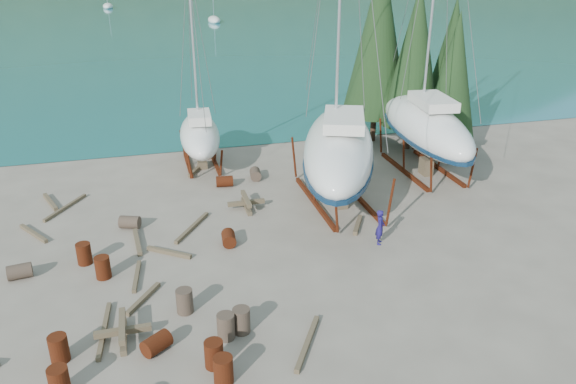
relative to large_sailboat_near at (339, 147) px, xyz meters
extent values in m
plane|color=#655B50|center=(-5.49, -5.44, -2.85)|extent=(600.00, 600.00, 0.00)
cylinder|color=black|center=(7.01, 6.56, -2.05)|extent=(0.36, 0.36, 1.60)
cone|color=black|center=(7.01, 6.56, 2.95)|extent=(3.60, 3.60, 8.40)
cylinder|color=black|center=(8.51, 4.56, -2.17)|extent=(0.36, 0.36, 1.36)
cone|color=black|center=(8.51, 4.56, 2.08)|extent=(3.06, 3.06, 7.14)
cylinder|color=black|center=(5.51, 8.56, -1.93)|extent=(0.36, 0.36, 1.84)
cone|color=black|center=(5.51, 8.56, 3.82)|extent=(4.14, 4.14, 9.66)
cylinder|color=black|center=(10.01, 7.56, -2.13)|extent=(0.36, 0.36, 1.44)
cone|color=black|center=(10.01, 7.56, 2.37)|extent=(3.24, 3.24, 7.56)
ellipsoid|color=silver|center=(4.51, 74.56, -2.47)|extent=(2.00, 5.00, 1.40)
cylinder|color=silver|center=(4.51, 74.56, 0.38)|extent=(0.08, 0.08, 5.00)
ellipsoid|color=silver|center=(-13.49, 104.56, -2.47)|extent=(2.00, 5.00, 1.40)
ellipsoid|color=silver|center=(0.00, 0.02, -0.04)|extent=(7.01, 11.67, 2.62)
cube|color=#0C243D|center=(0.00, -0.54, -0.90)|extent=(0.94, 1.98, 1.00)
cube|color=silver|center=(0.00, -0.54, 1.52)|extent=(2.87, 3.79, 0.50)
cube|color=#5A230F|center=(-1.15, 0.02, -2.75)|extent=(0.18, 6.18, 0.20)
cube|color=#5A230F|center=(1.15, 0.02, -2.75)|extent=(0.18, 6.18, 0.20)
cube|color=brown|center=(0.00, -0.54, -2.35)|extent=(0.50, 0.80, 1.00)
ellipsoid|color=silver|center=(6.03, 2.75, -0.19)|extent=(4.13, 10.72, 2.47)
cube|color=#0C243D|center=(6.03, 2.23, -0.98)|extent=(0.45, 1.90, 1.00)
cube|color=silver|center=(6.03, 2.23, 1.30)|extent=(2.00, 3.30, 0.50)
cube|color=#5A230F|center=(4.97, 2.75, -2.75)|extent=(0.18, 5.75, 0.20)
cube|color=#5A230F|center=(7.09, 2.75, -2.75)|extent=(0.18, 5.75, 0.20)
cube|color=brown|center=(6.03, 2.23, -2.39)|extent=(0.50, 0.80, 0.93)
ellipsoid|color=silver|center=(-5.86, 6.89, -1.04)|extent=(2.72, 7.21, 1.82)
cube|color=#0C243D|center=(-5.86, 6.53, -1.49)|extent=(0.34, 1.29, 1.00)
cube|color=silver|center=(-5.86, 6.53, 0.12)|extent=(1.37, 2.20, 0.50)
cylinder|color=silver|center=(-5.86, 7.24, 4.21)|extent=(0.14, 0.14, 8.48)
cube|color=#5A230F|center=(-6.64, 6.89, -2.75)|extent=(0.18, 3.89, 0.20)
cube|color=#5A230F|center=(-5.09, 6.89, -2.75)|extent=(0.18, 3.89, 0.20)
cube|color=brown|center=(-5.86, 6.53, -2.65)|extent=(0.50, 0.80, 0.41)
imported|color=#1B1357|center=(0.32, -4.50, -2.08)|extent=(0.58, 0.67, 1.55)
cylinder|color=#5A230F|center=(-12.09, -8.85, -2.41)|extent=(0.58, 0.58, 0.88)
cylinder|color=#5A230F|center=(-7.41, -11.09, -2.41)|extent=(0.58, 0.58, 0.88)
cylinder|color=#5A230F|center=(-5.07, 3.39, -2.56)|extent=(0.94, 0.67, 0.58)
cylinder|color=#2D2823|center=(-8.16, -7.33, -2.41)|extent=(0.58, 0.58, 0.88)
cylinder|color=#5A230F|center=(-5.90, -2.93, -2.56)|extent=(0.65, 0.92, 0.58)
cylinder|color=#5A230F|center=(-7.58, -10.33, -2.41)|extent=(0.58, 0.58, 0.88)
cylinder|color=#5A230F|center=(-11.72, -3.00, -2.41)|extent=(0.58, 0.58, 0.88)
cylinder|color=#2D2823|center=(-9.94, -0.27, -2.56)|extent=(1.03, 0.85, 0.58)
cylinder|color=#5A230F|center=(-11.94, -10.34, -2.41)|extent=(0.58, 0.58, 0.88)
cylinder|color=#2D2823|center=(-3.28, 4.00, -2.56)|extent=(0.68, 0.94, 0.58)
cylinder|color=#5A230F|center=(-9.22, -9.18, -2.56)|extent=(1.05, 0.99, 0.58)
cylinder|color=#5A230F|center=(-10.96, -4.28, -2.41)|extent=(0.58, 0.58, 0.88)
cylinder|color=#2D2823|center=(-14.04, -3.50, -2.56)|extent=(0.96, 0.71, 0.58)
cylinder|color=#2D2823|center=(-7.01, -9.09, -2.41)|extent=(0.58, 0.58, 0.88)
cylinder|color=#2D2823|center=(-6.47, -8.91, -2.41)|extent=(0.58, 0.58, 0.88)
cube|color=brown|center=(0.00, -2.83, -2.76)|extent=(1.02, 1.63, 0.19)
cube|color=brown|center=(-13.74, 3.46, -2.76)|extent=(0.92, 2.05, 0.19)
cube|color=brown|center=(-10.85, -7.76, -2.78)|extent=(0.41, 3.00, 0.15)
cube|color=brown|center=(-8.43, -3.13, -2.77)|extent=(1.76, 1.37, 0.17)
cube|color=brown|center=(-4.59, -10.13, -2.77)|extent=(1.53, 2.47, 0.16)
cube|color=brown|center=(-6.30, 5.94, -2.76)|extent=(1.08, 1.74, 0.19)
cube|color=brown|center=(-9.67, -1.88, -2.76)|extent=(0.35, 2.26, 0.19)
cube|color=brown|center=(-7.27, -1.11, -2.77)|extent=(1.79, 2.62, 0.16)
cube|color=brown|center=(-9.75, -4.66, -2.78)|extent=(0.39, 2.15, 0.15)
cube|color=brown|center=(-9.55, -6.26, -2.77)|extent=(1.28, 1.76, 0.17)
cube|color=brown|center=(-12.96, 2.62, -2.78)|extent=(1.77, 2.71, 0.15)
cube|color=brown|center=(-14.07, 0.12, -2.77)|extent=(1.40, 1.98, 0.16)
cube|color=brown|center=(-10.23, -8.29, -2.75)|extent=(0.20, 1.80, 0.20)
cube|color=brown|center=(-10.23, -8.29, -2.55)|extent=(1.80, 0.20, 0.20)
cube|color=brown|center=(-10.23, -8.29, -2.35)|extent=(0.20, 1.80, 0.20)
cube|color=brown|center=(-4.49, 0.42, -2.75)|extent=(0.20, 1.80, 0.20)
cube|color=brown|center=(-4.49, 0.42, -2.55)|extent=(1.80, 0.20, 0.20)
cube|color=brown|center=(-4.49, 0.42, -2.35)|extent=(0.20, 1.80, 0.20)
camera|label=1|loc=(-8.91, -23.88, 8.74)|focal=35.00mm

